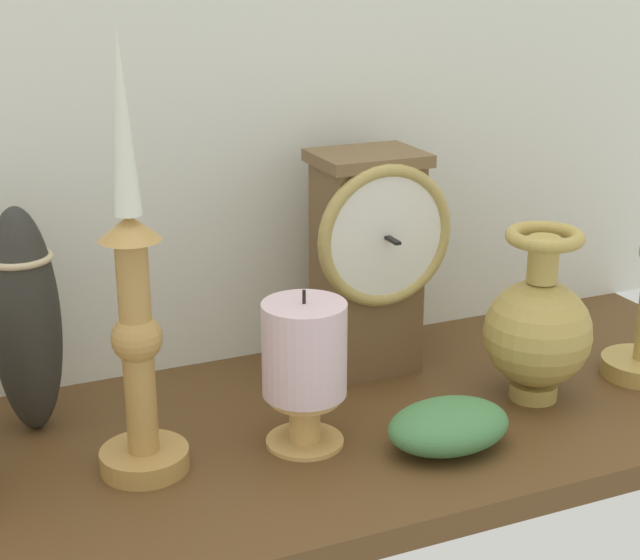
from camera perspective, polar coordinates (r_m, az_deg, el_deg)
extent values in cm
cube|color=brown|center=(91.78, -1.04, -9.15)|extent=(100.00, 36.00, 2.40)
cube|color=white|center=(98.65, -5.41, 13.37)|extent=(120.00, 2.00, 65.00)
cube|color=brown|center=(99.65, 2.68, 0.67)|extent=(9.43, 7.44, 21.48)
cube|color=brown|center=(96.66, 2.78, 7.05)|extent=(10.56, 8.33, 1.20)
torus|color=tan|center=(94.79, 3.82, 2.54)|extent=(14.21, 1.29, 14.21)
cylinder|color=white|center=(94.70, 3.85, 2.52)|extent=(11.88, 0.40, 11.88)
cube|color=black|center=(94.45, 3.93, 2.47)|extent=(0.64, 4.53, 0.30)
cylinder|color=#B78B46|center=(85.49, -10.09, -10.15)|extent=(7.48, 7.48, 1.80)
cylinder|color=#B78B46|center=(81.08, -10.50, -3.92)|extent=(2.61, 2.61, 18.36)
sphere|color=#B78B46|center=(80.73, -10.54, -3.32)|extent=(4.18, 4.18, 4.18)
cone|color=#B78B46|center=(77.71, -10.95, 3.01)|extent=(5.01, 5.01, 2.00)
cone|color=white|center=(75.89, -11.35, 8.97)|extent=(2.19, 2.19, 14.43)
cylinder|color=tan|center=(98.52, 12.21, -6.23)|extent=(4.66, 4.66, 1.60)
sphere|color=tan|center=(96.16, 12.46, -3.01)|extent=(10.35, 10.35, 10.35)
cylinder|color=tan|center=(93.68, 12.78, 1.17)|extent=(2.90, 2.90, 4.39)
torus|color=tan|center=(93.04, 12.87, 2.45)|extent=(7.34, 7.34, 1.32)
cylinder|color=tan|center=(87.50, -0.89, -8.11)|extent=(2.76, 2.76, 4.46)
cylinder|color=tan|center=(88.36, -0.88, -9.17)|extent=(6.90, 6.90, 0.80)
cylinder|color=tan|center=(86.50, -0.90, -6.80)|extent=(6.21, 6.21, 0.60)
cylinder|color=silver|center=(84.60, -0.91, -4.01)|extent=(7.36, 7.36, 8.34)
cylinder|color=black|center=(82.84, -0.93, -0.98)|extent=(0.30, 0.30, 1.20)
ellipsoid|color=#2E2D28|center=(90.52, -16.65, -2.30)|extent=(6.14, 6.14, 20.91)
torus|color=#CCB78C|center=(88.63, -17.01, 1.23)|extent=(5.82, 5.82, 0.60)
ellipsoid|color=#478249|center=(87.45, 7.44, -8.37)|extent=(11.27, 7.89, 4.29)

